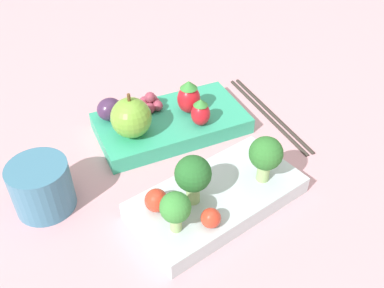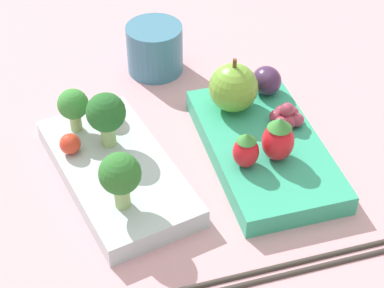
% 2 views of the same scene
% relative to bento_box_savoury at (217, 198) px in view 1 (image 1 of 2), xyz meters
% --- Properties ---
extents(ground_plane, '(4.00, 4.00, 0.00)m').
position_rel_bento_box_savoury_xyz_m(ground_plane, '(-0.01, -0.08, -0.01)').
color(ground_plane, '#C6939E').
extents(bento_box_savoury, '(0.22, 0.13, 0.02)m').
position_rel_bento_box_savoury_xyz_m(bento_box_savoury, '(0.00, 0.00, 0.00)').
color(bento_box_savoury, silver).
rests_on(bento_box_savoury, ground_plane).
extents(bento_box_fruit, '(0.22, 0.13, 0.02)m').
position_rel_bento_box_savoury_xyz_m(bento_box_fruit, '(-0.02, -0.16, 0.00)').
color(bento_box_fruit, '#33A87F').
rests_on(bento_box_fruit, ground_plane).
extents(broccoli_floret_0, '(0.04, 0.04, 0.06)m').
position_rel_bento_box_savoury_xyz_m(broccoli_floret_0, '(-0.06, 0.01, 0.05)').
color(broccoli_floret_0, '#93B770').
rests_on(broccoli_floret_0, bento_box_savoury).
extents(broccoli_floret_1, '(0.04, 0.04, 0.06)m').
position_rel_bento_box_savoury_xyz_m(broccoli_floret_1, '(0.03, -0.00, 0.05)').
color(broccoli_floret_1, '#93B770').
rests_on(broccoli_floret_1, bento_box_savoury).
extents(broccoli_floret_2, '(0.03, 0.03, 0.05)m').
position_rel_bento_box_savoury_xyz_m(broccoli_floret_2, '(0.07, 0.03, 0.04)').
color(broccoli_floret_2, '#93B770').
rests_on(broccoli_floret_2, bento_box_savoury).
extents(cherry_tomato_0, '(0.03, 0.03, 0.03)m').
position_rel_bento_box_savoury_xyz_m(cherry_tomato_0, '(0.07, -0.01, 0.02)').
color(cherry_tomato_0, red).
rests_on(cherry_tomato_0, bento_box_savoury).
extents(cherry_tomato_1, '(0.02, 0.02, 0.02)m').
position_rel_bento_box_savoury_xyz_m(cherry_tomato_1, '(0.03, 0.04, 0.02)').
color(cherry_tomato_1, red).
rests_on(cherry_tomato_1, bento_box_savoury).
extents(apple, '(0.05, 0.05, 0.06)m').
position_rel_bento_box_savoury_xyz_m(apple, '(0.05, -0.15, 0.04)').
color(apple, '#70A838').
rests_on(apple, bento_box_fruit).
extents(strawberry_0, '(0.03, 0.03, 0.04)m').
position_rel_bento_box_savoury_xyz_m(strawberry_0, '(-0.05, -0.12, 0.03)').
color(strawberry_0, red).
rests_on(strawberry_0, bento_box_fruit).
extents(strawberry_1, '(0.03, 0.03, 0.05)m').
position_rel_bento_box_savoury_xyz_m(strawberry_1, '(-0.05, -0.16, 0.04)').
color(strawberry_1, red).
rests_on(strawberry_1, bento_box_fruit).
extents(plum, '(0.04, 0.03, 0.03)m').
position_rel_bento_box_savoury_xyz_m(plum, '(0.06, -0.19, 0.03)').
color(plum, '#42284C').
rests_on(plum, bento_box_fruit).
extents(grape_cluster, '(0.04, 0.03, 0.03)m').
position_rel_bento_box_savoury_xyz_m(grape_cluster, '(0.00, -0.19, 0.02)').
color(grape_cluster, '#93384C').
rests_on(grape_cluster, bento_box_fruit).
extents(drinking_cup, '(0.07, 0.07, 0.06)m').
position_rel_bento_box_savoury_xyz_m(drinking_cup, '(0.18, -0.10, 0.02)').
color(drinking_cup, teal).
rests_on(drinking_cup, ground_plane).
extents(chopsticks_pair, '(0.03, 0.21, 0.01)m').
position_rel_bento_box_savoury_xyz_m(chopsticks_pair, '(-0.16, -0.12, -0.01)').
color(chopsticks_pair, '#332D28').
rests_on(chopsticks_pair, ground_plane).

